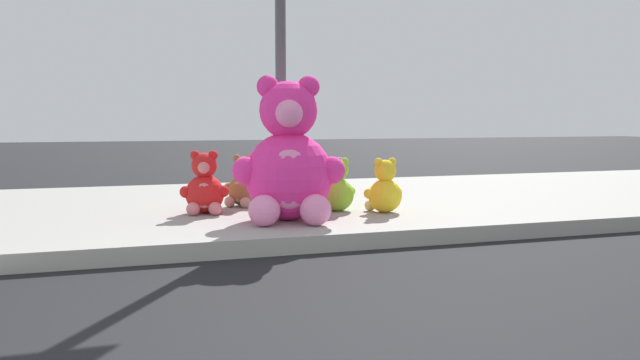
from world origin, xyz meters
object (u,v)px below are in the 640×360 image
plush_pink_large (289,163)px  plush_lavender (334,185)px  plush_lime (337,190)px  plush_red (205,188)px  plush_yellow (384,190)px  sign_pole (281,47)px  plush_brown (243,186)px  plush_tan (299,183)px

plush_pink_large → plush_lavender: size_ratio=2.61×
plush_lavender → plush_lime: (-0.16, -0.59, 0.01)m
plush_red → plush_yellow: bearing=-14.9°
plush_lavender → plush_yellow: plush_yellow is taller
sign_pole → plush_brown: bearing=124.1°
plush_brown → plush_yellow: (1.32, -0.87, -0.00)m
plush_pink_large → sign_pole: bearing=83.3°
plush_lavender → sign_pole: bearing=-148.9°
plush_lavender → plush_lime: 0.61m
plush_lavender → plush_tan: bearing=123.1°
plush_tan → plush_lavender: bearing=-56.9°
plush_tan → plush_lime: (0.13, -1.04, 0.03)m
plush_pink_large → plush_lavender: plush_pink_large is taller
plush_pink_large → plush_lavender: bearing=52.2°
plush_tan → plush_pink_large: bearing=-108.6°
sign_pole → plush_pink_large: size_ratio=2.33×
plush_pink_large → plush_yellow: bearing=10.6°
plush_brown → plush_tan: size_ratio=1.17×
plush_pink_large → plush_yellow: plush_pink_large is taller
plush_red → plush_lime: plush_red is taller
plush_lavender → plush_pink_large: bearing=-127.8°
plush_pink_large → plush_brown: size_ratio=2.40×
plush_pink_large → plush_lavender: 1.35m
sign_pole → plush_lavender: 1.71m
plush_tan → plush_red: bearing=-146.4°
plush_lime → plush_lavender: bearing=74.5°
plush_tan → plush_yellow: bearing=-66.2°
plush_lavender → plush_tan: plush_lavender is taller
plush_pink_large → plush_brown: bearing=103.4°
plush_pink_large → plush_lime: plush_pink_large is taller
plush_tan → plush_yellow: plush_yellow is taller
sign_pole → plush_red: bearing=173.9°
plush_pink_large → plush_lime: size_ratio=2.45×
plush_red → plush_tan: 1.47m
plush_brown → plush_lime: plush_brown is taller
plush_pink_large → plush_lime: (0.64, 0.44, -0.32)m
plush_lavender → plush_tan: (-0.30, 0.46, -0.02)m
plush_brown → plush_lavender: plush_brown is taller
plush_lime → plush_yellow: bearing=-29.2°
sign_pole → plush_yellow: bearing=-21.3°
plush_brown → plush_yellow: 1.58m
plush_brown → plush_lavender: bearing=-2.0°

